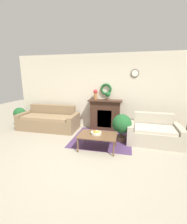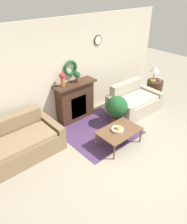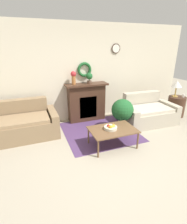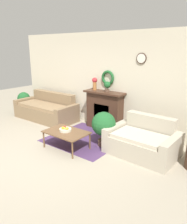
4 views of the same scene
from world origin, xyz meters
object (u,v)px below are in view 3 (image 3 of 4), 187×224
vase_on_mantel_left (74,77)px  potted_plant_on_mantel (89,77)px  fireplace (86,102)px  mug (183,96)px  potted_plant_floor_by_loveseat (122,111)px  coffee_table (113,131)px  loveseat_right (147,112)px  side_table_by_loveseat (176,106)px  fruit_bowl (111,128)px  table_lamp (177,84)px  couch_left (11,126)px

vase_on_mantel_left → potted_plant_on_mantel: (0.45, -0.02, -0.04)m
fireplace → mug: 2.96m
vase_on_mantel_left → potted_plant_floor_by_loveseat: 1.60m
potted_plant_floor_by_loveseat → coffee_table: bearing=-132.6°
fireplace → loveseat_right: size_ratio=0.79×
coffee_table → mug: 2.92m
loveseat_right → potted_plant_floor_by_loveseat: potted_plant_floor_by_loveseat is taller
coffee_table → side_table_by_loveseat: 2.83m
fireplace → fruit_bowl: bearing=-89.6°
coffee_table → vase_on_mantel_left: (-0.41, 1.62, 0.93)m
table_lamp → mug: (0.18, -0.14, -0.33)m
side_table_by_loveseat → vase_on_mantel_left: vase_on_mantel_left is taller
couch_left → potted_plant_on_mantel: 2.37m
fireplace → fruit_bowl: size_ratio=4.25×
table_lamp → fireplace: bearing=166.3°
fireplace → potted_plant_floor_by_loveseat: fireplace is taller
couch_left → vase_on_mantel_left: bearing=13.4°
loveseat_right → table_lamp: table_lamp is taller
fireplace → couch_left: size_ratio=0.56×
loveseat_right → fruit_bowl: 1.77m
side_table_by_loveseat → fruit_bowl: bearing=-161.7°
side_table_by_loveseat → mug: (0.12, -0.09, 0.36)m
coffee_table → fruit_bowl: 0.09m
couch_left → mug: (4.88, -0.38, 0.36)m
fireplace → side_table_by_loveseat: bearing=-14.4°
loveseat_right → couch_left: bearing=176.2°
fireplace → side_table_by_loveseat: (2.73, -0.70, -0.25)m
fruit_bowl → couch_left: bearing=149.9°
coffee_table → mug: bearing=16.4°
fruit_bowl → mug: size_ratio=2.88×
vase_on_mantel_left → coffee_table: bearing=-75.7°
fireplace → couch_left: (-2.04, -0.41, -0.25)m
side_table_by_loveseat → coffee_table: bearing=-161.2°
fireplace → table_lamp: table_lamp is taller
fruit_bowl → coffee_table: bearing=-17.4°
couch_left → coffee_table: size_ratio=2.16×
fruit_bowl → side_table_by_loveseat: 2.87m
coffee_table → vase_on_mantel_left: vase_on_mantel_left is taller
coffee_table → side_table_by_loveseat: (2.67, 0.91, -0.07)m
mug → potted_plant_on_mantel: (-2.76, 0.78, 0.60)m
fireplace → loveseat_right: (1.57, -0.78, -0.27)m
couch_left → coffee_table: bearing=-30.4°
side_table_by_loveseat → loveseat_right: bearing=-176.0°
loveseat_right → side_table_by_loveseat: loveseat_right is taller
couch_left → fruit_bowl: couch_left is taller
loveseat_right → table_lamp: 1.31m
fireplace → fruit_bowl: (0.01, -1.60, -0.10)m
mug → potted_plant_on_mantel: bearing=164.2°
potted_plant_on_mantel → vase_on_mantel_left: bearing=177.4°
coffee_table → potted_plant_on_mantel: 1.83m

